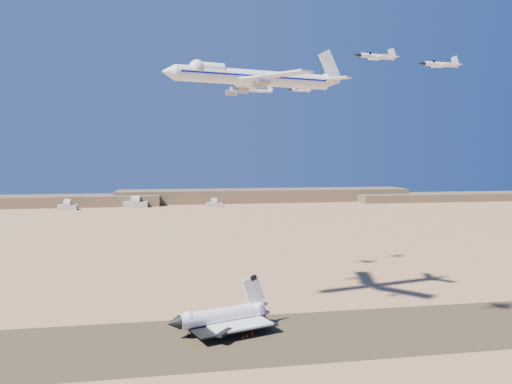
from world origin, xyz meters
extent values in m
plane|color=tan|center=(0.00, 0.00, 0.00)|extent=(1200.00, 1200.00, 0.00)
cube|color=#4C3F26|center=(0.00, 0.00, 0.03)|extent=(600.00, 50.00, 0.06)
cube|color=brown|center=(-220.00, 520.00, 7.00)|extent=(380.00, 60.00, 14.00)
cube|color=brown|center=(120.00, 540.00, 9.00)|extent=(420.00, 60.00, 18.00)
cube|color=brown|center=(400.00, 510.00, 5.50)|extent=(300.00, 60.00, 11.00)
cube|color=beige|center=(-140.00, 470.00, 3.25)|extent=(22.00, 14.00, 6.50)
cube|color=beige|center=(-60.00, 485.00, 3.75)|extent=(30.00, 15.00, 7.50)
cube|color=beige|center=(40.00, 475.00, 2.75)|extent=(19.00, 12.50, 5.50)
cylinder|color=white|center=(-1.31, 9.19, 6.03)|extent=(32.28, 15.46, 5.62)
cone|color=black|center=(-18.66, 3.43, 6.03)|extent=(5.97, 6.50, 5.34)
sphere|color=white|center=(-13.70, 5.08, 6.83)|extent=(5.22, 5.22, 5.22)
cube|color=white|center=(2.50, 10.46, 3.72)|extent=(28.56, 29.84, 0.90)
cube|color=black|center=(0.60, 9.82, 3.26)|extent=(36.19, 32.37, 0.50)
cube|color=white|center=(11.08, 13.30, 13.86)|extent=(9.06, 3.60, 11.57)
cylinder|color=gray|center=(-13.70, 5.08, 1.61)|extent=(0.36, 0.36, 3.21)
cylinder|color=black|center=(-13.70, 5.08, 0.55)|extent=(1.19, 0.78, 1.10)
cylinder|color=gray|center=(5.99, 6.32, 1.61)|extent=(0.36, 0.36, 3.21)
cylinder|color=black|center=(5.99, 6.32, 0.55)|extent=(1.19, 0.78, 1.10)
cylinder|color=gray|center=(2.83, 15.85, 1.61)|extent=(0.36, 0.36, 3.21)
cylinder|color=black|center=(2.83, 15.85, 0.55)|extent=(1.19, 0.78, 1.10)
cylinder|color=white|center=(14.84, 30.68, 95.56)|extent=(65.12, 20.31, 6.15)
cone|color=white|center=(-19.39, 23.00, 95.56)|extent=(6.04, 7.05, 6.15)
sphere|color=white|center=(-8.60, 25.42, 97.77)|extent=(6.34, 6.34, 6.34)
cube|color=white|center=(20.08, 16.09, 94.41)|extent=(25.34, 27.51, 0.67)
cube|color=white|center=(13.35, 46.10, 94.41)|extent=(15.98, 30.10, 0.67)
cube|color=white|center=(49.97, 32.16, 96.52)|extent=(11.05, 11.36, 0.48)
cube|color=white|center=(47.24, 44.35, 96.52)|extent=(8.20, 11.67, 0.48)
cube|color=white|center=(48.60, 38.25, 102.77)|extent=(10.84, 3.05, 13.74)
cylinder|color=gray|center=(14.86, 21.82, 91.52)|extent=(5.24, 3.49, 2.50)
cylinder|color=gray|center=(14.88, 12.96, 91.52)|extent=(5.24, 3.49, 2.50)
cylinder|color=gray|center=(11.07, 38.70, 91.52)|extent=(5.24, 3.49, 2.50)
cylinder|color=gray|center=(7.30, 46.72, 91.52)|extent=(5.24, 3.49, 2.50)
imported|color=#E7440D|center=(4.99, -0.70, 0.97)|extent=(0.44, 0.67, 1.81)
imported|color=#E7440D|center=(8.57, 1.30, 1.02)|extent=(1.05, 1.01, 1.91)
imported|color=#E7440D|center=(6.50, 0.08, 0.93)|extent=(1.11, 1.06, 1.74)
cylinder|color=white|center=(47.85, -12.86, 96.58)|extent=(12.93, 3.76, 1.50)
cone|color=black|center=(40.26, -14.24, 96.58)|extent=(2.99, 1.87, 1.39)
sphere|color=black|center=(44.69, -13.43, 97.11)|extent=(1.50, 1.50, 1.50)
cube|color=white|center=(48.91, -12.67, 96.36)|extent=(5.22, 9.11, 0.27)
cube|color=white|center=(53.13, -11.91, 96.58)|extent=(3.27, 5.69, 0.21)
cube|color=white|center=(53.34, -11.87, 98.08)|extent=(3.24, 0.84, 3.63)
cylinder|color=white|center=(63.77, -24.48, 92.44)|extent=(11.83, 2.72, 1.37)
cone|color=black|center=(56.77, -25.29, 92.44)|extent=(2.67, 1.56, 1.27)
sphere|color=black|center=(60.86, -24.82, 92.93)|extent=(1.37, 1.37, 1.37)
cube|color=white|center=(64.75, -24.37, 92.24)|extent=(4.31, 8.17, 0.24)
cube|color=white|center=(68.64, -23.92, 92.44)|extent=(2.70, 5.11, 0.20)
cube|color=white|center=(68.83, -23.89, 93.81)|extent=(2.97, 0.58, 3.31)
cylinder|color=white|center=(26.93, 84.26, 97.67)|extent=(12.39, 2.11, 1.44)
cone|color=black|center=(19.54, 83.85, 97.67)|extent=(2.74, 1.48, 1.34)
sphere|color=black|center=(23.85, 84.09, 98.19)|extent=(1.44, 1.44, 1.44)
cube|color=white|center=(27.96, 84.32, 97.47)|extent=(4.04, 8.41, 0.26)
cube|color=white|center=(32.06, 84.54, 97.67)|extent=(2.54, 5.25, 0.21)
cube|color=white|center=(32.27, 84.55, 99.11)|extent=(3.12, 0.43, 3.48)
cylinder|color=white|center=(51.63, 96.22, 100.17)|extent=(11.48, 4.94, 1.36)
cone|color=black|center=(45.00, 94.03, 100.17)|extent=(2.79, 1.99, 1.26)
sphere|color=black|center=(48.87, 95.30, 100.65)|extent=(1.36, 1.36, 1.36)
cube|color=white|center=(52.55, 96.52, 99.97)|extent=(5.66, 8.43, 0.24)
cube|color=white|center=(56.23, 97.74, 100.17)|extent=(3.55, 5.27, 0.19)
cube|color=white|center=(56.42, 97.80, 101.53)|extent=(2.86, 1.15, 3.28)
camera|label=1|loc=(-20.67, -168.83, 63.43)|focal=35.00mm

